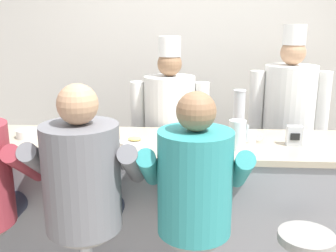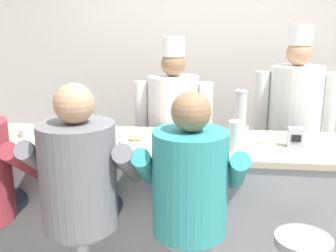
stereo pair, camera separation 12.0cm
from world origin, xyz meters
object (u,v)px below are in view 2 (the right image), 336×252
Objects in this scene: diner_seated_grey at (81,180)px; cook_in_whites_far at (294,119)px; breakfast_plate at (135,141)px; napkin_dispenser_chrome at (295,137)px; diner_seated_teal at (190,187)px; water_pitcher_clear at (237,135)px; cook_in_whites_near at (173,128)px; cereal_bowl at (30,132)px; cup_stack_steel at (240,113)px; ketchup_bottle_red at (201,130)px; coffee_mug_tan at (55,143)px; coffee_mug_white at (251,138)px; mustard_bottle_yellow at (189,141)px.

cook_in_whites_far is (1.47, 1.42, 0.05)m from diner_seated_grey.
breakfast_plate is 1.09m from napkin_dispenser_chrome.
water_pitcher_clear is at bearing 57.94° from diner_seated_teal.
breakfast_plate is at bearing -106.14° from cook_in_whites_near.
cook_in_whites_near reaches higher than cereal_bowl.
diner_seated_grey is (-0.95, -0.77, -0.24)m from cup_stack_steel.
ketchup_bottle_red is 0.47m from breakfast_plate.
cook_in_whites_far is (1.74, 1.13, -0.07)m from coffee_mug_tan.
coffee_mug_white reaches higher than cereal_bowl.
napkin_dispenser_chrome reaches higher than cereal_bowl.
ketchup_bottle_red is 0.81m from cook_in_whites_near.
mustard_bottle_yellow is 0.59m from cup_stack_steel.
diner_seated_grey is at bearing -150.14° from coffee_mug_white.
water_pitcher_clear is 0.41m from napkin_dispenser_chrome.
breakfast_plate is 1.54m from cook_in_whites_far.
coffee_mug_white is (0.80, 0.07, 0.03)m from breakfast_plate.
cook_in_whites_far is at bearing 43.94° from diner_seated_grey.
cereal_bowl is at bearing 165.30° from mustard_bottle_yellow.
napkin_dispenser_chrome is at bearing 22.49° from diner_seated_grey.
cook_in_whites_near is (-0.60, 0.62, -0.11)m from coffee_mug_white.
cup_stack_steel is at bearing 67.46° from diner_seated_teal.
diner_seated_teal reaches higher than breakfast_plate.
breakfast_plate is 1.64× the size of napkin_dispenser_chrome.
ketchup_bottle_red is at bearing 10.43° from coffee_mug_tan.
napkin_dispenser_chrome is (0.39, 0.10, -0.03)m from water_pitcher_clear.
cook_in_whites_near is (-0.22, 1.21, 0.02)m from diner_seated_teal.
cereal_bowl is 0.45m from coffee_mug_tan.
water_pitcher_clear is 0.92m from cook_in_whites_near.
water_pitcher_clear is 0.70m from breakfast_plate.
coffee_mug_tan is at bearing 132.41° from diner_seated_grey.
mustard_bottle_yellow reaches higher than water_pitcher_clear.
mustard_bottle_yellow is at bearing -127.46° from cook_in_whites_far.
diner_seated_teal is (0.03, -0.29, -0.18)m from mustard_bottle_yellow.
diner_seated_grey is 0.88× the size of cook_in_whites_near.
napkin_dispenser_chrome is (0.29, -0.04, 0.03)m from coffee_mug_white.
ketchup_bottle_red is at bearing -70.75° from cook_in_whites_near.
cook_in_whites_near reaches higher than coffee_mug_white.
mustard_bottle_yellow is 0.51m from coffee_mug_white.
ketchup_bottle_red is 0.17× the size of diner_seated_grey.
napkin_dispenser_chrome is at bearing 14.26° from water_pitcher_clear.
cook_in_whites_near is 0.95× the size of cook_in_whites_far.
cook_in_whites_near reaches higher than water_pitcher_clear.
coffee_mug_tan is at bearing 179.97° from mustard_bottle_yellow.
water_pitcher_clear is 1.03m from diner_seated_grey.
coffee_mug_white is (1.28, 0.30, -0.01)m from coffee_mug_tan.
ketchup_bottle_red is at bearing -160.40° from coffee_mug_white.
ketchup_bottle_red is 0.37m from coffee_mug_white.
ketchup_bottle_red is at bearing -172.98° from napkin_dispenser_chrome.
cook_in_whites_near is at bearing 101.59° from mustard_bottle_yellow.
coffee_mug_white is 1.18m from diner_seated_grey.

